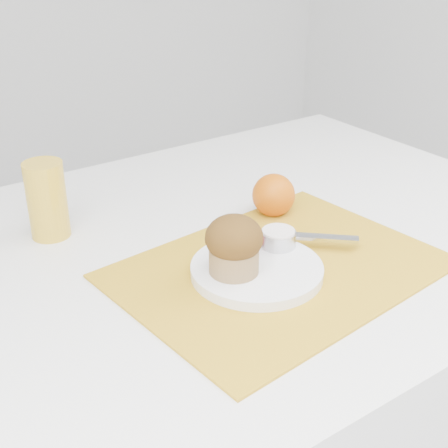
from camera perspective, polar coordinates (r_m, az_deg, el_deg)
table at (r=1.19m, az=-1.11°, el=-17.66°), size 1.20×0.80×0.75m
placemat at (r=0.90m, az=5.04°, el=-4.09°), size 0.48×0.37×0.00m
plate at (r=0.87m, az=3.02°, el=-4.21°), size 0.24×0.24×0.01m
ramekin at (r=0.92m, az=4.98°, el=-1.35°), size 0.06×0.06×0.02m
cream at (r=0.91m, az=5.01°, el=-0.73°), size 0.06×0.06×0.01m
raspberry_near at (r=0.91m, az=1.16°, el=-1.65°), size 0.02×0.02×0.02m
raspberry_far at (r=0.91m, az=2.79°, el=-1.58°), size 0.02×0.02×0.02m
butter_knife at (r=0.94m, az=6.01°, el=-1.05°), size 0.16×0.15×0.01m
orange at (r=1.04m, az=4.55°, el=2.65°), size 0.07×0.07×0.07m
juice_glass at (r=1.00m, az=-15.89°, el=2.13°), size 0.08×0.08×0.12m
muffin at (r=0.83m, az=0.93°, el=-1.89°), size 0.08×0.08×0.08m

